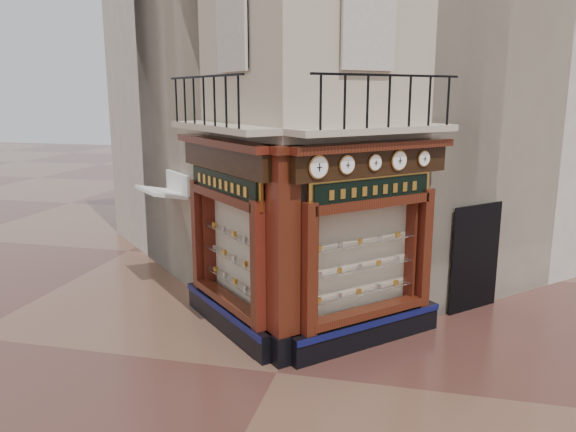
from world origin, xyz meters
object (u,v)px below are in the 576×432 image
(clock_b, at_px, (347,165))
(clock_c, at_px, (375,163))
(signboard_right, at_px, (373,190))
(corner_pilaster, at_px, (283,259))
(clock_a, at_px, (318,167))
(clock_e, at_px, (424,159))
(clock_d, at_px, (399,161))
(awning, at_px, (166,287))
(signboard_left, at_px, (224,184))

(clock_b, bearing_deg, clock_c, 0.00)
(signboard_right, bearing_deg, corner_pilaster, 169.75)
(clock_a, distance_m, clock_e, 2.46)
(clock_b, distance_m, clock_d, 1.22)
(clock_c, bearing_deg, clock_b, -180.00)
(clock_b, height_order, signboard_right, clock_b)
(clock_e, bearing_deg, clock_c, -180.00)
(corner_pilaster, relative_size, clock_c, 12.97)
(awning, bearing_deg, clock_e, -148.00)
(corner_pilaster, relative_size, clock_e, 12.89)
(corner_pilaster, height_order, clock_a, corner_pilaster)
(clock_b, bearing_deg, signboard_left, 122.09)
(awning, bearing_deg, corner_pilaster, -174.31)
(clock_e, relative_size, signboard_right, 0.15)
(clock_a, xyz_separation_m, clock_d, (1.29, 1.29, 0.00))
(clock_b, xyz_separation_m, signboard_left, (-2.50, 0.57, -0.52))
(clock_a, bearing_deg, signboard_right, 4.84)
(clock_b, bearing_deg, clock_e, 0.00)
(clock_e, height_order, awning, clock_e)
(clock_e, bearing_deg, clock_d, -180.00)
(awning, distance_m, signboard_left, 4.51)
(clock_a, relative_size, clock_b, 1.19)
(clock_b, xyz_separation_m, awning, (-4.94, 2.75, -3.62))
(corner_pilaster, xyz_separation_m, signboard_right, (1.46, 1.01, 1.15))
(signboard_left, bearing_deg, clock_d, -130.15)
(awning, height_order, signboard_left, signboard_left)
(corner_pilaster, xyz_separation_m, clock_b, (1.04, 0.44, 1.67))
(clock_c, distance_m, awning, 6.89)
(corner_pilaster, height_order, clock_e, corner_pilaster)
(clock_e, height_order, signboard_left, clock_e)
(awning, xyz_separation_m, signboard_left, (2.44, -2.18, 3.10))
(awning, bearing_deg, clock_a, -170.16)
(awning, height_order, signboard_right, signboard_right)
(clock_a, bearing_deg, clock_c, 0.00)
(clock_c, bearing_deg, clock_a, -180.00)
(clock_c, distance_m, clock_d, 0.58)
(corner_pilaster, distance_m, clock_d, 2.85)
(clock_a, xyz_separation_m, signboard_left, (-2.08, 1.00, -0.52))
(clock_c, height_order, signboard_left, clock_c)
(corner_pilaster, distance_m, clock_e, 3.37)
(clock_d, height_order, signboard_right, clock_d)
(signboard_left, bearing_deg, clock_e, -124.09)
(signboard_right, bearing_deg, clock_b, -171.04)
(clock_b, bearing_deg, clock_a, 180.00)
(clock_e, bearing_deg, signboard_right, 174.51)
(clock_d, height_order, clock_e, clock_d)
(clock_b, relative_size, clock_c, 1.12)
(corner_pilaster, xyz_separation_m, clock_c, (1.49, 0.89, 1.67))
(clock_b, distance_m, signboard_left, 2.62)
(clock_a, height_order, clock_c, clock_a)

